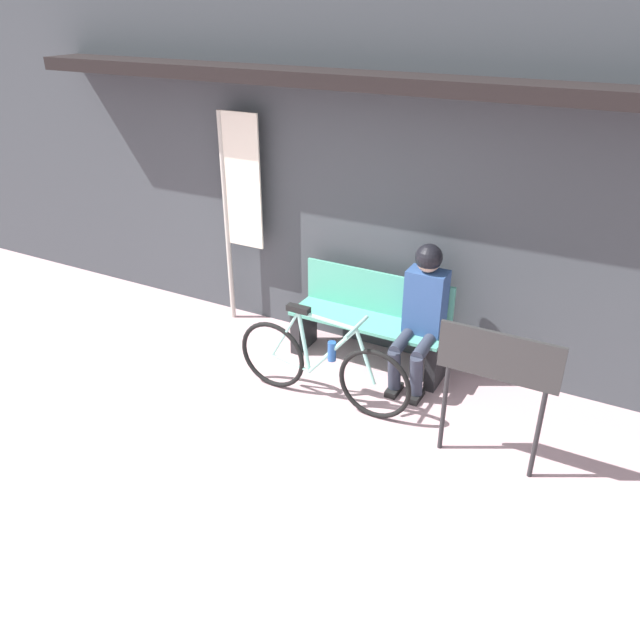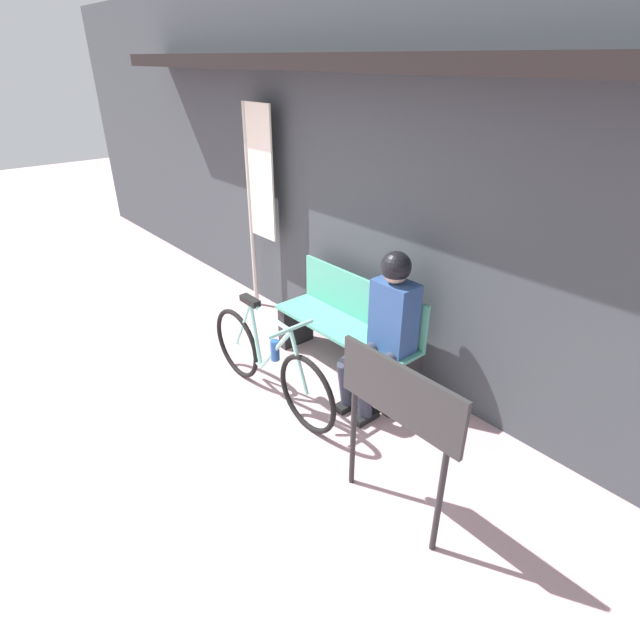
{
  "view_description": "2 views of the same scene",
  "coord_description": "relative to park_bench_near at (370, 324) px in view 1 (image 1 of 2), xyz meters",
  "views": [
    {
      "loc": [
        2.28,
        -2.57,
        3.1
      ],
      "look_at": [
        0.01,
        1.66,
        0.59
      ],
      "focal_mm": 35.0,
      "sensor_mm": 36.0,
      "label": 1
    },
    {
      "loc": [
        3.02,
        -0.53,
        2.53
      ],
      "look_at": [
        0.29,
        1.8,
        0.63
      ],
      "focal_mm": 28.0,
      "sensor_mm": 36.0,
      "label": 2
    }
  ],
  "objects": [
    {
      "name": "park_bench_near",
      "position": [
        0.0,
        0.0,
        0.0
      ],
      "size": [
        1.45,
        0.42,
        0.86
      ],
      "color": "#51A88E",
      "rests_on": "ground_plane"
    },
    {
      "name": "signboard",
      "position": [
        1.35,
        -0.91,
        0.42
      ],
      "size": [
        0.85,
        0.04,
        1.09
      ],
      "color": "#232326",
      "rests_on": "ground_plane"
    },
    {
      "name": "ground_plane",
      "position": [
        -0.28,
        -2.13,
        -0.4
      ],
      "size": [
        24.0,
        24.0,
        0.0
      ],
      "primitive_type": "plane",
      "color": "#C69EA3"
    },
    {
      "name": "bicycle",
      "position": [
        -0.09,
        -0.79,
        -0.04
      ],
      "size": [
        1.6,
        0.4,
        0.86
      ],
      "color": "black",
      "rests_on": "ground_plane"
    },
    {
      "name": "storefront_wall",
      "position": [
        -0.28,
        0.36,
        1.27
      ],
      "size": [
        12.0,
        0.56,
        3.2
      ],
      "color": "#3D4247",
      "rests_on": "ground_plane"
    },
    {
      "name": "banner_pole",
      "position": [
        -1.52,
        0.15,
        0.96
      ],
      "size": [
        0.45,
        0.05,
        2.16
      ],
      "color": "#B7B2A8",
      "rests_on": "ground_plane"
    },
    {
      "name": "person_seated",
      "position": [
        0.52,
        -0.1,
        0.34
      ],
      "size": [
        0.34,
        0.59,
        1.28
      ],
      "color": "#2D3342",
      "rests_on": "ground_plane"
    }
  ]
}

